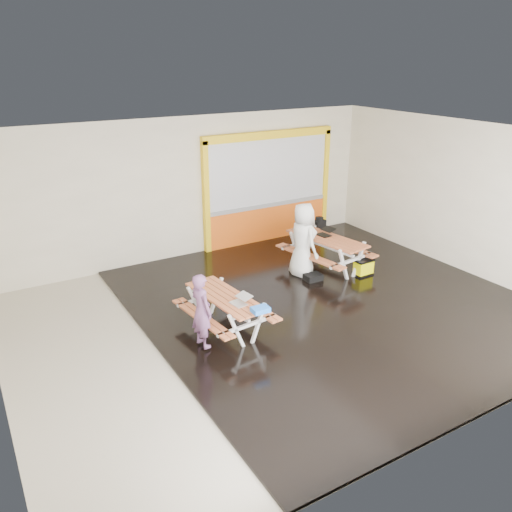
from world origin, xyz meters
TOP-DOWN VIEW (x-y plane):
  - room at (0.00, 0.00)m, footprint 10.02×8.02m
  - deck at (1.25, 0.00)m, footprint 7.50×7.98m
  - kiosk at (2.20, 3.93)m, footprint 3.88×0.16m
  - picnic_table_left at (-1.16, 0.06)m, footprint 1.42×1.95m
  - picnic_table_right at (2.27, 1.46)m, footprint 1.70×2.25m
  - person_left at (-1.80, -0.31)m, footprint 0.39×0.53m
  - person_right at (1.59, 1.47)m, footprint 0.58×0.87m
  - laptop_left at (-1.06, -0.35)m, footprint 0.38×0.35m
  - laptop_right at (2.36, 1.63)m, footprint 0.41×0.37m
  - blue_pouch at (-0.93, -0.81)m, footprint 0.31×0.22m
  - toolbox at (2.14, 2.23)m, footprint 0.39×0.23m
  - backpack at (2.72, 2.35)m, footprint 0.34×0.24m
  - dark_case at (1.58, 1.02)m, footprint 0.39×0.30m
  - fluke_bag at (2.76, 0.67)m, footprint 0.45×0.30m

SIDE VIEW (x-z plane):
  - deck at x=1.25m, z-range 0.00..0.05m
  - dark_case at x=1.58m, z-range 0.05..0.19m
  - fluke_bag at x=2.76m, z-range 0.04..0.42m
  - picnic_table_left at x=-1.16m, z-range 0.20..0.93m
  - picnic_table_right at x=2.27m, z-range 0.22..1.04m
  - backpack at x=2.72m, z-range 0.47..1.00m
  - person_left at x=-1.80m, z-range 0.09..1.44m
  - blue_pouch at x=-0.93m, z-range 0.74..0.83m
  - laptop_left at x=-1.06m, z-range 0.71..0.86m
  - person_right at x=1.59m, z-range -0.03..1.75m
  - laptop_right at x=2.36m, z-range 0.79..0.95m
  - toolbox at x=2.14m, z-range 0.80..1.01m
  - kiosk at x=2.20m, z-range -0.06..2.94m
  - room at x=0.00m, z-range -0.01..3.51m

